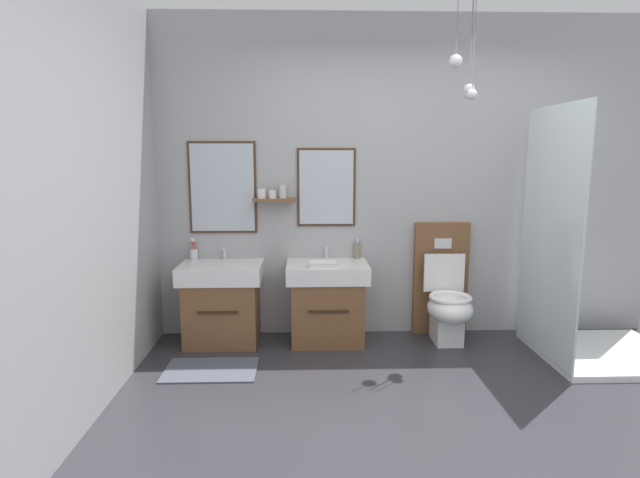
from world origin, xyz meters
TOP-DOWN VIEW (x-y plane):
  - ground_plane at (0.00, 0.00)m, footprint 5.66×4.81m
  - wall_back at (-0.02, 1.74)m, footprint 4.46×0.58m
  - wall_left at (-2.17, 0.00)m, footprint 0.12×3.61m
  - bath_mat at (-1.54, 0.87)m, footprint 0.68×0.44m
  - vanity_sink_left at (-1.54, 1.47)m, footprint 0.68×0.50m
  - tap_on_left_sink at (-1.54, 1.66)m, footprint 0.03×0.13m
  - vanity_sink_right at (-0.65, 1.47)m, footprint 0.68×0.50m
  - tap_on_right_sink at (-0.65, 1.66)m, footprint 0.03×0.13m
  - toilet at (0.36, 1.48)m, footprint 0.48×0.63m
  - toothbrush_cup at (-1.81, 1.64)m, footprint 0.07×0.07m
  - soap_dispenser at (-0.38, 1.65)m, footprint 0.06×0.06m
  - folded_hand_towel at (-0.69, 1.32)m, footprint 0.22×0.16m
  - shower_tray at (1.35, 1.05)m, footprint 1.05×0.95m

SIDE VIEW (x-z plane):
  - ground_plane at x=0.00m, z-range -0.10..0.00m
  - bath_mat at x=-1.54m, z-range 0.00..0.01m
  - vanity_sink_left at x=-1.54m, z-range 0.02..0.70m
  - vanity_sink_right at x=-0.65m, z-range 0.02..0.70m
  - toilet at x=0.36m, z-range -0.12..0.88m
  - shower_tray at x=1.35m, z-range -0.59..1.36m
  - folded_hand_towel at x=-0.69m, z-range 0.68..0.73m
  - toothbrush_cup at x=-1.81m, z-range 0.64..0.84m
  - tap_on_left_sink at x=-1.54m, z-range 0.70..0.81m
  - tap_on_right_sink at x=-0.65m, z-range 0.70..0.81m
  - soap_dispenser at x=-0.38m, z-range 0.67..0.85m
  - wall_left at x=-2.17m, z-range 0.00..2.75m
  - wall_back at x=-0.02m, z-range 0.00..2.75m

